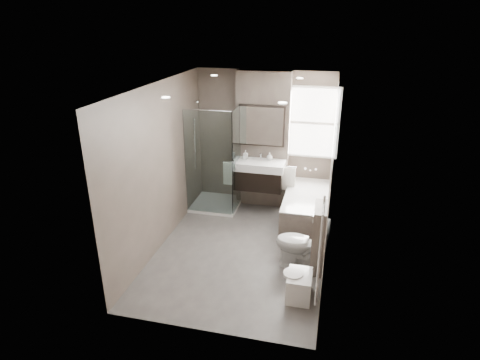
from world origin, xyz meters
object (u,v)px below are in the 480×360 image
(vanity, at_px, (259,175))
(bathtub, at_px, (306,207))
(toilet, at_px, (301,244))
(bidet, at_px, (299,285))

(vanity, xyz_separation_m, bathtub, (0.92, -0.33, -0.43))
(vanity, bearing_deg, toilet, -60.40)
(bathtub, distance_m, bidet, 2.12)
(toilet, height_order, bidet, toilet)
(vanity, xyz_separation_m, toilet, (0.97, -1.71, -0.36))
(vanity, relative_size, bidet, 2.04)
(vanity, bearing_deg, bidet, -67.38)
(vanity, distance_m, toilet, 2.00)
(bathtub, xyz_separation_m, bidet, (0.09, -2.11, -0.13))
(bidet, bearing_deg, toilet, 93.53)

